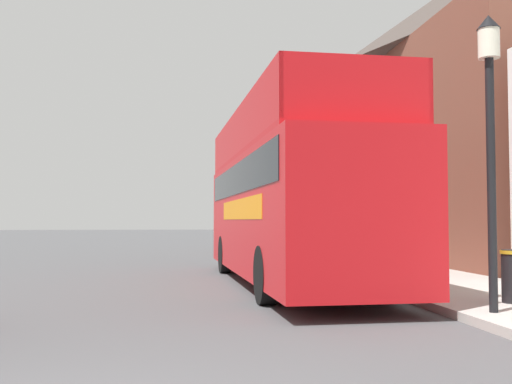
{
  "coord_description": "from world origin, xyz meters",
  "views": [
    {
      "loc": [
        0.96,
        -3.88,
        1.52
      ],
      "look_at": [
        2.95,
        11.88,
        2.27
      ],
      "focal_mm": 42.0,
      "sensor_mm": 36.0,
      "label": 1
    }
  ],
  "objects_px": {
    "parked_car_ahead_of_bus": "(264,242)",
    "lamp_post_nearest": "(490,105)",
    "lamp_post_second": "(334,167)",
    "tour_bus": "(287,204)"
  },
  "relations": [
    {
      "from": "tour_bus",
      "to": "lamp_post_second",
      "type": "bearing_deg",
      "value": 59.7
    },
    {
      "from": "lamp_post_nearest",
      "to": "parked_car_ahead_of_bus",
      "type": "bearing_deg",
      "value": 96.8
    },
    {
      "from": "tour_bus",
      "to": "parked_car_ahead_of_bus",
      "type": "bearing_deg",
      "value": 83.7
    },
    {
      "from": "parked_car_ahead_of_bus",
      "to": "lamp_post_nearest",
      "type": "bearing_deg",
      "value": -84.16
    },
    {
      "from": "tour_bus",
      "to": "lamp_post_nearest",
      "type": "xyz_separation_m",
      "value": [
        2.14,
        -5.51,
        1.37
      ]
    },
    {
      "from": "parked_car_ahead_of_bus",
      "to": "tour_bus",
      "type": "bearing_deg",
      "value": -95.0
    },
    {
      "from": "parked_car_ahead_of_bus",
      "to": "lamp_post_nearest",
      "type": "xyz_separation_m",
      "value": [
        1.59,
        -13.31,
        2.56
      ]
    },
    {
      "from": "lamp_post_nearest",
      "to": "lamp_post_second",
      "type": "bearing_deg",
      "value": 89.32
    },
    {
      "from": "tour_bus",
      "to": "parked_car_ahead_of_bus",
      "type": "xyz_separation_m",
      "value": [
        0.55,
        7.8,
        -1.19
      ]
    },
    {
      "from": "parked_car_ahead_of_bus",
      "to": "lamp_post_second",
      "type": "relative_size",
      "value": 1.0
    }
  ]
}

